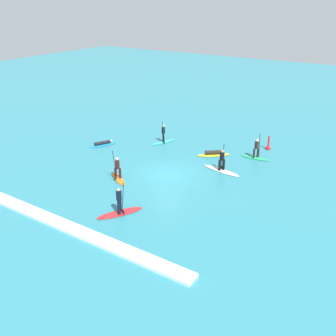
# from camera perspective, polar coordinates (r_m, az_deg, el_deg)

# --- Properties ---
(ground_plane) EXTENTS (120.00, 120.00, 0.00)m
(ground_plane) POSITION_cam_1_polar(r_m,az_deg,el_deg) (28.98, 0.00, -0.90)
(ground_plane) COLOR teal
(ground_plane) RESTS_ON ground
(surfer_on_red_board) EXTENTS (2.11, 2.96, 2.37)m
(surfer_on_red_board) POSITION_cam_1_polar(r_m,az_deg,el_deg) (23.82, -7.16, -5.79)
(surfer_on_red_board) COLOR red
(surfer_on_red_board) RESTS_ON ground_plane
(surfer_on_yellow_board) EXTENTS (2.57, 2.34, 0.44)m
(surfer_on_yellow_board) POSITION_cam_1_polar(r_m,az_deg,el_deg) (32.60, 6.79, 2.12)
(surfer_on_yellow_board) COLOR yellow
(surfer_on_yellow_board) RESTS_ON ground_plane
(surfer_on_orange_board) EXTENTS (2.36, 1.75, 2.34)m
(surfer_on_orange_board) POSITION_cam_1_polar(r_m,az_deg,el_deg) (28.21, -7.43, -0.75)
(surfer_on_orange_board) COLOR orange
(surfer_on_orange_board) RESTS_ON ground_plane
(surfer_on_teal_board) EXTENTS (1.46, 2.53, 2.01)m
(surfer_on_teal_board) POSITION_cam_1_polar(r_m,az_deg,el_deg) (35.19, -0.69, 4.50)
(surfer_on_teal_board) COLOR #33C6CC
(surfer_on_teal_board) RESTS_ON ground_plane
(surfer_on_green_board) EXTENTS (2.46, 0.85, 2.14)m
(surfer_on_green_board) POSITION_cam_1_polar(r_m,az_deg,el_deg) (32.45, 12.87, 2.19)
(surfer_on_green_board) COLOR #23B266
(surfer_on_green_board) RESTS_ON ground_plane
(surfer_on_white_board) EXTENTS (3.28, 1.17, 2.08)m
(surfer_on_white_board) POSITION_cam_1_polar(r_m,az_deg,el_deg) (29.59, 7.91, 0.31)
(surfer_on_white_board) COLOR white
(surfer_on_white_board) RESTS_ON ground_plane
(surfer_on_blue_board) EXTENTS (1.81, 2.63, 0.37)m
(surfer_on_blue_board) POSITION_cam_1_polar(r_m,az_deg,el_deg) (35.16, -9.58, 3.56)
(surfer_on_blue_board) COLOR #1E8CD1
(surfer_on_blue_board) RESTS_ON ground_plane
(marker_buoy) EXTENTS (0.44, 0.44, 1.32)m
(marker_buoy) POSITION_cam_1_polar(r_m,az_deg,el_deg) (34.77, 14.57, 3.06)
(marker_buoy) COLOR red
(marker_buoy) RESTS_ON ground_plane
(wave_crest) EXTENTS (15.18, 0.90, 0.18)m
(wave_crest) POSITION_cam_1_polar(r_m,az_deg,el_deg) (22.66, -13.27, -9.02)
(wave_crest) COLOR white
(wave_crest) RESTS_ON ground_plane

